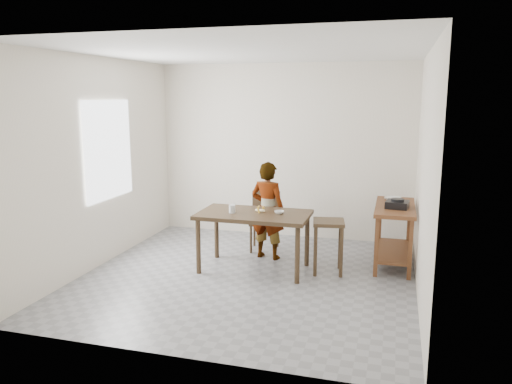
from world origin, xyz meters
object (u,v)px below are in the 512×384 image
(prep_counter, at_px, (394,235))
(dining_chair, at_px, (265,222))
(dining_table, at_px, (254,241))
(stool, at_px, (328,247))
(child, at_px, (268,211))

(prep_counter, bearing_deg, dining_chair, 175.37)
(dining_table, bearing_deg, stool, 9.08)
(prep_counter, bearing_deg, stool, -145.11)
(child, distance_m, stool, 1.01)
(dining_table, xyz_separation_m, stool, (0.93, 0.15, -0.04))
(prep_counter, height_order, dining_chair, dining_chair)
(stool, bearing_deg, dining_chair, 145.41)
(child, bearing_deg, dining_table, 95.36)
(dining_table, height_order, prep_counter, prep_counter)
(dining_table, bearing_deg, prep_counter, 22.15)
(child, height_order, dining_chair, child)
(dining_table, distance_m, dining_chair, 0.85)
(child, xyz_separation_m, stool, (0.88, -0.36, -0.33))
(dining_table, height_order, stool, dining_table)
(dining_chair, xyz_separation_m, stool, (1.01, -0.70, -0.08))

